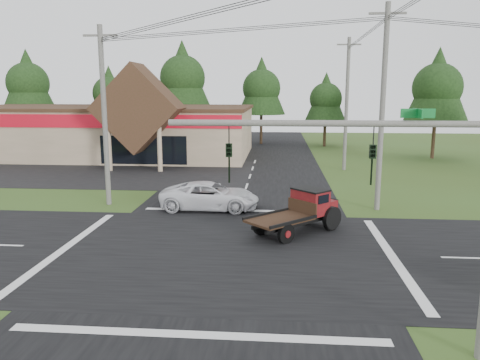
# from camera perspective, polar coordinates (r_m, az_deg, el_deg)

# --- Properties ---
(ground) EXTENTS (120.00, 120.00, 0.00)m
(ground) POSITION_cam_1_polar(r_m,az_deg,el_deg) (20.25, -1.89, -8.75)
(ground) COLOR #394C1B
(ground) RESTS_ON ground
(road_ns) EXTENTS (12.00, 120.00, 0.02)m
(road_ns) POSITION_cam_1_polar(r_m,az_deg,el_deg) (20.25, -1.89, -8.72)
(road_ns) COLOR black
(road_ns) RESTS_ON ground
(road_ew) EXTENTS (120.00, 12.00, 0.02)m
(road_ew) POSITION_cam_1_polar(r_m,az_deg,el_deg) (20.25, -1.89, -8.72)
(road_ew) COLOR black
(road_ew) RESTS_ON ground
(parking_apron) EXTENTS (28.00, 14.00, 0.02)m
(parking_apron) POSITION_cam_1_polar(r_m,az_deg,el_deg) (41.82, -18.21, 0.94)
(parking_apron) COLOR black
(parking_apron) RESTS_ON ground
(cvs_building) EXTENTS (30.40, 18.20, 9.19)m
(cvs_building) POSITION_cam_1_polar(r_m,az_deg,el_deg) (51.88, -15.64, 5.96)
(cvs_building) COLOR gray
(cvs_building) RESTS_ON ground
(traffic_signal_mast) EXTENTS (8.12, 0.24, 7.00)m
(traffic_signal_mast) POSITION_cam_1_polar(r_m,az_deg,el_deg) (12.24, 21.72, -1.02)
(traffic_signal_mast) COLOR #595651
(traffic_signal_mast) RESTS_ON ground
(utility_pole_nw) EXTENTS (2.00, 0.30, 10.50)m
(utility_pole_nw) POSITION_cam_1_polar(r_m,az_deg,el_deg) (28.86, -16.21, 7.61)
(utility_pole_nw) COLOR #595651
(utility_pole_nw) RESTS_ON ground
(utility_pole_ne) EXTENTS (2.00, 0.30, 11.50)m
(utility_pole_ne) POSITION_cam_1_polar(r_m,az_deg,el_deg) (27.59, 16.97, 8.49)
(utility_pole_ne) COLOR #595651
(utility_pole_ne) RESTS_ON ground
(utility_pole_n) EXTENTS (2.00, 0.30, 11.20)m
(utility_pole_n) POSITION_cam_1_polar(r_m,az_deg,el_deg) (41.38, 12.87, 9.08)
(utility_pole_n) COLOR #595651
(utility_pole_n) RESTS_ON ground
(tree_row_a) EXTENTS (6.72, 6.72, 12.12)m
(tree_row_a) POSITION_cam_1_polar(r_m,az_deg,el_deg) (67.20, -24.45, 10.92)
(tree_row_a) COLOR #332316
(tree_row_a) RESTS_ON ground
(tree_row_b) EXTENTS (5.60, 5.60, 10.10)m
(tree_row_b) POSITION_cam_1_polar(r_m,az_deg,el_deg) (64.88, -15.62, 10.32)
(tree_row_b) COLOR #332316
(tree_row_b) RESTS_ON ground
(tree_row_c) EXTENTS (7.28, 7.28, 13.13)m
(tree_row_c) POSITION_cam_1_polar(r_m,az_deg,el_deg) (61.22, -7.01, 12.52)
(tree_row_c) COLOR #332316
(tree_row_c) RESTS_ON ground
(tree_row_d) EXTENTS (6.16, 6.16, 11.11)m
(tree_row_d) POSITION_cam_1_polar(r_m,az_deg,el_deg) (61.00, 2.63, 11.33)
(tree_row_d) COLOR #332316
(tree_row_d) RESTS_ON ground
(tree_row_e) EXTENTS (5.04, 5.04, 9.09)m
(tree_row_e) POSITION_cam_1_polar(r_m,az_deg,el_deg) (59.25, 10.42, 9.88)
(tree_row_e) COLOR #332316
(tree_row_e) RESTS_ON ground
(tree_side_ne) EXTENTS (6.16, 6.16, 11.11)m
(tree_side_ne) POSITION_cam_1_polar(r_m,az_deg,el_deg) (51.45, 22.95, 10.62)
(tree_side_ne) COLOR #332316
(tree_side_ne) RESTS_ON ground
(antique_flatbed_truck) EXTENTS (4.96, 4.89, 2.11)m
(antique_flatbed_truck) POSITION_cam_1_polar(r_m,az_deg,el_deg) (22.66, 6.81, -3.90)
(antique_flatbed_truck) COLOR #510B12
(antique_flatbed_truck) RESTS_ON ground
(white_pickup) EXTENTS (5.70, 2.66, 1.58)m
(white_pickup) POSITION_cam_1_polar(r_m,az_deg,el_deg) (27.21, -3.70, -1.94)
(white_pickup) COLOR silver
(white_pickup) RESTS_ON ground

